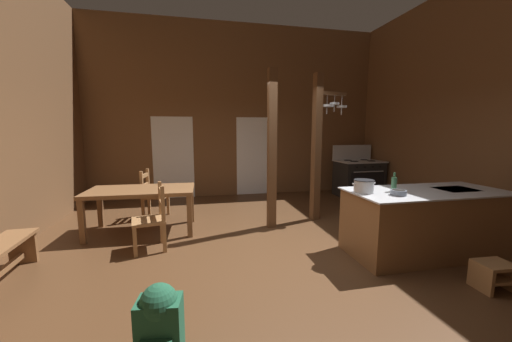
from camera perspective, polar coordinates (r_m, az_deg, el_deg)
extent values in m
cube|color=#4C301C|center=(4.16, 4.88, -16.83)|extent=(8.19, 8.40, 0.10)
cube|color=brown|center=(7.57, -3.68, 11.80)|extent=(8.19, 0.14, 4.38)
cube|color=brown|center=(6.09, 42.18, 10.68)|extent=(0.14, 8.40, 4.38)
cube|color=white|center=(7.45, -16.27, 2.56)|extent=(1.00, 0.01, 2.05)
cube|color=white|center=(7.58, -0.75, 2.98)|extent=(0.84, 0.01, 2.05)
cube|color=brown|center=(4.63, 30.82, -8.91)|extent=(2.10, 0.91, 0.87)
cube|color=#B7BABF|center=(4.53, 31.23, -3.49)|extent=(2.16, 0.97, 0.02)
cube|color=black|center=(4.86, 35.28, -2.98)|extent=(0.52, 0.40, 0.00)
cube|color=black|center=(5.05, 27.11, -11.89)|extent=(2.00, 0.05, 0.10)
cube|color=black|center=(7.89, 19.92, -1.52)|extent=(1.12, 0.79, 0.90)
cube|color=black|center=(7.58, 21.50, -2.20)|extent=(0.93, 0.03, 0.52)
cylinder|color=#B7BABF|center=(7.52, 21.73, -0.13)|extent=(0.83, 0.05, 0.02)
cube|color=#B7BABF|center=(7.83, 20.08, 1.84)|extent=(1.16, 0.83, 0.03)
cube|color=#B7BABF|center=(8.11, 18.74, 3.56)|extent=(1.14, 0.07, 0.40)
cylinder|color=black|center=(7.85, 22.20, 1.89)|extent=(0.21, 0.21, 0.01)
cylinder|color=black|center=(7.57, 19.16, 1.84)|extent=(0.21, 0.21, 0.01)
cylinder|color=black|center=(8.09, 20.95, 2.13)|extent=(0.21, 0.21, 0.01)
cylinder|color=black|center=(7.82, 17.96, 2.08)|extent=(0.21, 0.21, 0.01)
cylinder|color=black|center=(7.71, 23.73, 0.85)|extent=(0.04, 0.03, 0.04)
cylinder|color=black|center=(7.58, 22.41, 0.81)|extent=(0.04, 0.03, 0.04)
cylinder|color=black|center=(7.45, 21.04, 0.76)|extent=(0.04, 0.03, 0.04)
cylinder|color=black|center=(7.33, 19.63, 0.72)|extent=(0.04, 0.03, 0.04)
cube|color=brown|center=(5.45, 12.04, 4.42)|extent=(0.16, 0.16, 2.73)
cube|color=brown|center=(5.64, 14.76, 14.87)|extent=(0.69, 0.18, 0.06)
cylinder|color=#B7BABF|center=(5.59, 14.13, 13.87)|extent=(0.01, 0.01, 0.21)
cylinder|color=#B7BABF|center=(5.58, 14.08, 12.59)|extent=(0.27, 0.27, 0.04)
cylinder|color=#B7BABF|center=(5.57, 14.05, 11.77)|extent=(0.02, 0.02, 0.14)
cylinder|color=#B7BABF|center=(5.68, 15.54, 13.95)|extent=(0.01, 0.01, 0.16)
cylinder|color=#B7BABF|center=(5.67, 15.50, 12.92)|extent=(0.20, 0.20, 0.04)
cylinder|color=#B7BABF|center=(5.67, 15.47, 12.12)|extent=(0.02, 0.02, 0.14)
cylinder|color=#B7BABF|center=(5.78, 16.88, 13.53)|extent=(0.01, 0.01, 0.22)
cylinder|color=#B7BABF|center=(5.77, 16.83, 12.27)|extent=(0.21, 0.21, 0.04)
cylinder|color=#B7BABF|center=(5.76, 16.79, 11.47)|extent=(0.02, 0.02, 0.14)
cube|color=brown|center=(4.90, 3.23, 4.19)|extent=(0.14, 0.14, 2.73)
cube|color=#9E7044|center=(4.09, 40.20, -14.16)|extent=(0.38, 0.30, 0.04)
cube|color=#9E7044|center=(4.03, 38.44, -16.61)|extent=(0.06, 0.28, 0.26)
cube|color=#9E7044|center=(4.26, 41.48, -15.60)|extent=(0.06, 0.28, 0.26)
cube|color=#9E7044|center=(4.14, 40.01, -16.06)|extent=(0.34, 0.30, 0.03)
cube|color=brown|center=(5.11, -22.04, -3.67)|extent=(1.72, 0.95, 0.06)
cube|color=brown|center=(5.76, -28.83, -6.58)|extent=(0.08, 0.08, 0.68)
cube|color=brown|center=(5.47, -12.84, -6.50)|extent=(0.08, 0.08, 0.68)
cube|color=brown|center=(5.06, -31.60, -8.74)|extent=(0.08, 0.08, 0.68)
cube|color=brown|center=(4.72, -13.20, -8.86)|extent=(0.08, 0.08, 0.68)
cube|color=#9E7044|center=(4.38, -20.83, -9.31)|extent=(0.52, 0.52, 0.04)
cube|color=#9E7044|center=(4.27, -23.15, -13.08)|extent=(0.06, 0.06, 0.41)
cube|color=#9E7044|center=(4.63, -23.20, -11.43)|extent=(0.06, 0.06, 0.41)
cube|color=#9E7044|center=(4.19, -18.10, -9.29)|extent=(0.06, 0.06, 0.95)
cube|color=#9E7044|center=(4.56, -18.57, -7.92)|extent=(0.06, 0.06, 0.95)
cube|color=#9E7044|center=(4.29, -18.56, -3.90)|extent=(0.11, 0.38, 0.07)
cube|color=#9E7044|center=(4.33, -18.45, -6.36)|extent=(0.11, 0.38, 0.07)
cube|color=#9E7044|center=(5.91, -19.55, -4.78)|extent=(0.50, 0.50, 0.04)
cube|color=#9E7044|center=(6.10, -17.24, -6.47)|extent=(0.06, 0.06, 0.41)
cube|color=#9E7044|center=(5.74, -18.11, -7.41)|extent=(0.06, 0.06, 0.41)
cube|color=#9E7044|center=(6.14, -20.81, -3.96)|extent=(0.06, 0.06, 0.95)
cube|color=#9E7044|center=(5.78, -21.89, -4.73)|extent=(0.06, 0.06, 0.95)
cube|color=#9E7044|center=(5.90, -21.51, -0.86)|extent=(0.09, 0.38, 0.07)
cube|color=#9E7044|center=(5.93, -21.42, -2.68)|extent=(0.09, 0.38, 0.07)
cube|color=brown|center=(4.84, -39.48, -11.87)|extent=(0.31, 0.08, 0.40)
cube|color=#1E5138|center=(2.50, -18.71, -28.00)|extent=(0.34, 0.26, 0.48)
cylinder|color=black|center=(2.59, -15.69, -26.57)|extent=(0.04, 0.04, 0.38)
cylinder|color=black|center=(2.62, -20.29, -26.21)|extent=(0.04, 0.04, 0.38)
sphere|color=#1E5138|center=(2.38, -18.97, -23.70)|extent=(0.30, 0.30, 0.27)
cylinder|color=#B7BABF|center=(3.98, 20.85, -2.94)|extent=(0.25, 0.25, 0.16)
cylinder|color=black|center=(3.97, 20.92, -1.72)|extent=(0.26, 0.26, 0.01)
cylinder|color=#B7BABF|center=(3.90, 19.16, -2.46)|extent=(0.05, 0.02, 0.02)
cylinder|color=#B7BABF|center=(4.05, 22.54, -2.26)|extent=(0.05, 0.02, 0.02)
cylinder|color=slate|center=(4.01, 26.73, -3.91)|extent=(0.19, 0.19, 0.07)
cylinder|color=black|center=(4.00, 26.76, -3.44)|extent=(0.16, 0.16, 0.00)
cylinder|color=#2D5638|center=(4.22, 25.99, -2.45)|extent=(0.07, 0.07, 0.19)
cylinder|color=#2D5638|center=(4.20, 26.09, -0.73)|extent=(0.03, 0.03, 0.07)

